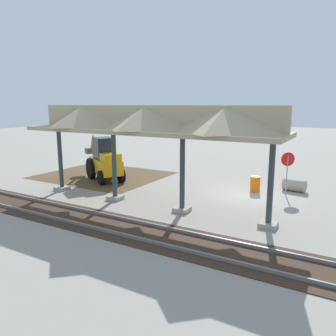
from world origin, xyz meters
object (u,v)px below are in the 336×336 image
backhoe (105,161)px  traffic_barrel (255,184)px  concrete_pipe (294,185)px  stop_sign (288,164)px

backhoe → traffic_barrel: size_ratio=5.47×
traffic_barrel → backhoe: bearing=11.5°
concrete_pipe → traffic_barrel: size_ratio=1.47×
stop_sign → backhoe: bearing=10.5°
stop_sign → backhoe: (11.17, 2.07, -0.46)m
stop_sign → backhoe: 11.37m
backhoe → concrete_pipe: backhoe is taller
stop_sign → backhoe: size_ratio=0.49×
stop_sign → traffic_barrel: (1.67, 0.13, -1.28)m
concrete_pipe → backhoe: bearing=15.6°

